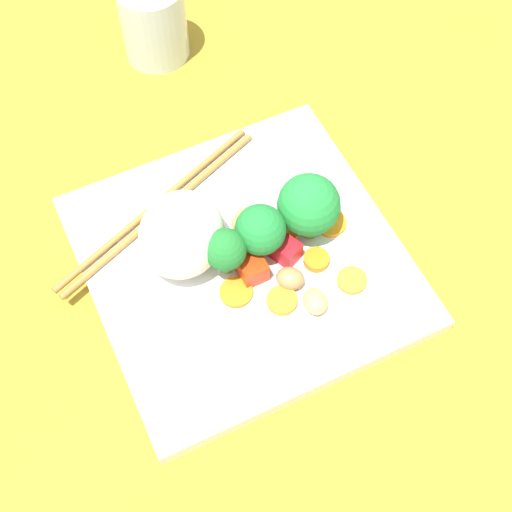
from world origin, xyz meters
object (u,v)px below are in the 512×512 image
(carrot_slice_5, at_px, (352,280))
(square_plate, at_px, (244,262))
(rice_mound, at_px, (182,234))
(chopstick_pair, at_px, (158,209))
(drinking_glass, at_px, (154,21))
(broccoli_floret_2, at_px, (309,205))

(carrot_slice_5, bearing_deg, square_plate, 141.48)
(rice_mound, height_order, carrot_slice_5, rice_mound)
(chopstick_pair, xyz_separation_m, drinking_glass, (0.08, 0.21, 0.02))
(drinking_glass, bearing_deg, square_plate, -94.43)
(broccoli_floret_2, bearing_deg, drinking_glass, 98.65)
(carrot_slice_5, bearing_deg, chopstick_pair, 132.86)
(broccoli_floret_2, relative_size, chopstick_pair, 0.29)
(rice_mound, bearing_deg, drinking_glass, 75.30)
(broccoli_floret_2, distance_m, drinking_glass, 0.29)
(square_plate, distance_m, rice_mound, 0.07)
(square_plate, height_order, broccoli_floret_2, broccoli_floret_2)
(square_plate, height_order, rice_mound, rice_mound)
(rice_mound, relative_size, carrot_slice_5, 3.11)
(rice_mound, xyz_separation_m, carrot_slice_5, (0.12, -0.09, -0.03))
(rice_mound, relative_size, chopstick_pair, 0.37)
(square_plate, xyz_separation_m, broccoli_floret_2, (0.07, 0.01, 0.05))
(square_plate, height_order, drinking_glass, drinking_glass)
(square_plate, bearing_deg, broccoli_floret_2, 4.89)
(broccoli_floret_2, bearing_deg, carrot_slice_5, -80.05)
(broccoli_floret_2, xyz_separation_m, carrot_slice_5, (0.01, -0.07, -0.03))
(rice_mound, height_order, broccoli_floret_2, broccoli_floret_2)
(square_plate, relative_size, broccoli_floret_2, 4.10)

